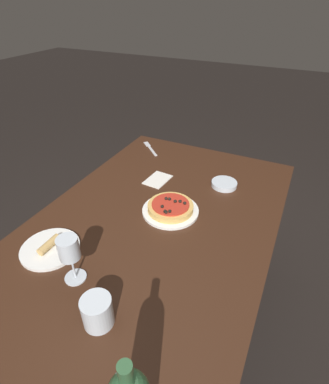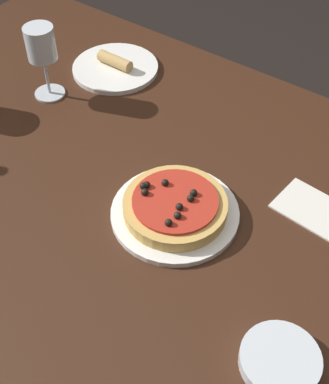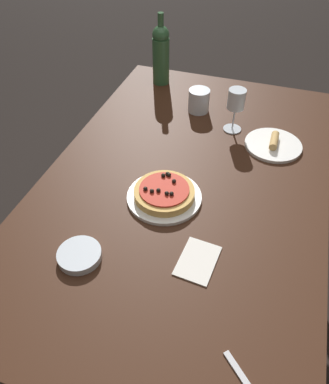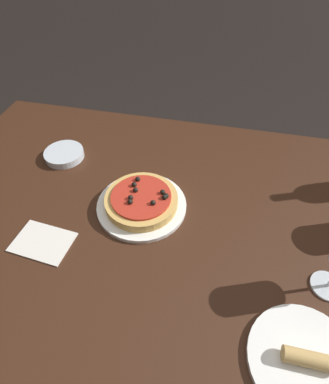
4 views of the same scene
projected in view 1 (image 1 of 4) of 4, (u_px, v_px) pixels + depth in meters
name	position (u px, v px, depth m)	size (l,w,h in m)	color
ground_plane	(154.00, 330.00, 1.63)	(14.00, 14.00, 0.00)	black
dining_table	(151.00, 240.00, 1.25)	(1.52, 0.94, 0.75)	#381E11
dinner_plate	(170.00, 211.00, 1.28)	(0.24, 0.24, 0.01)	white
pizza	(171.00, 207.00, 1.26)	(0.19, 0.19, 0.04)	tan
wine_glass	(69.00, 251.00, 0.92)	(0.07, 0.07, 0.17)	silver
water_cup	(97.00, 312.00, 0.83)	(0.09, 0.09, 0.10)	silver
side_bowl	(224.00, 184.00, 1.44)	(0.12, 0.12, 0.02)	silver
fork	(150.00, 148.00, 1.79)	(0.15, 0.16, 0.00)	silver
side_plate	(50.00, 248.00, 1.09)	(0.21, 0.21, 0.04)	white
paper_napkin	(158.00, 180.00, 1.49)	(0.15, 0.11, 0.00)	silver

